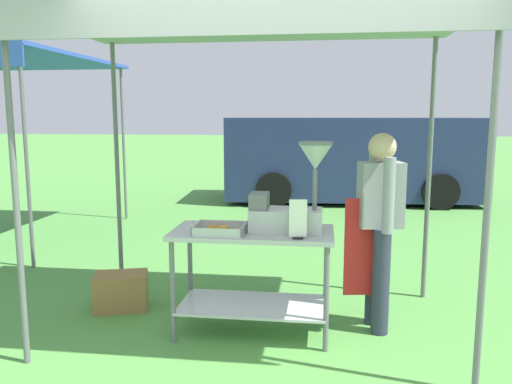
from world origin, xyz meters
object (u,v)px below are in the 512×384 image
(stall_canopy, at_px, (254,29))
(donut_tray, at_px, (220,231))
(donut_fryer, at_px, (292,200))
(supply_crate, at_px, (121,291))
(vendor, at_px, (379,221))
(van_navy, at_px, (350,158))
(menu_sign, at_px, (298,222))
(donut_cart, at_px, (253,259))

(stall_canopy, distance_m, donut_tray, 1.56)
(donut_fryer, bearing_deg, supply_crate, 167.44)
(vendor, relative_size, van_navy, 0.32)
(supply_crate, bearing_deg, menu_sign, -19.52)
(donut_fryer, relative_size, van_navy, 0.14)
(donut_cart, xyz_separation_m, donut_tray, (-0.23, -0.14, 0.26))
(supply_crate, bearing_deg, donut_fryer, -12.56)
(donut_fryer, height_order, van_navy, van_navy)
(supply_crate, relative_size, van_navy, 0.11)
(donut_cart, height_order, donut_fryer, donut_fryer)
(stall_canopy, height_order, van_navy, stall_canopy)
(stall_canopy, relative_size, donut_tray, 8.43)
(vendor, distance_m, van_navy, 6.45)
(donut_tray, bearing_deg, vendor, 16.25)
(donut_fryer, xyz_separation_m, vendor, (0.68, 0.22, -0.20))
(stall_canopy, bearing_deg, menu_sign, -42.15)
(van_navy, bearing_deg, menu_sign, -96.02)
(vendor, relative_size, supply_crate, 3.01)
(stall_canopy, relative_size, menu_sign, 11.08)
(donut_cart, bearing_deg, donut_fryer, -1.35)
(menu_sign, bearing_deg, donut_tray, 171.26)
(donut_fryer, relative_size, vendor, 0.44)
(donut_tray, height_order, donut_fryer, donut_fryer)
(donut_cart, bearing_deg, supply_crate, 164.77)
(stall_canopy, xyz_separation_m, van_navy, (1.09, 6.57, -1.52))
(vendor, bearing_deg, donut_fryer, -161.86)
(donut_fryer, distance_m, vendor, 0.75)
(stall_canopy, height_order, menu_sign, stall_canopy)
(donut_fryer, bearing_deg, van_navy, 83.31)
(stall_canopy, distance_m, supply_crate, 2.57)
(supply_crate, bearing_deg, vendor, -3.19)
(donut_fryer, xyz_separation_m, supply_crate, (-1.57, 0.35, -0.94))
(donut_tray, bearing_deg, donut_fryer, 13.83)
(donut_fryer, distance_m, supply_crate, 1.86)
(stall_canopy, xyz_separation_m, menu_sign, (0.37, -0.33, -1.42))
(stall_canopy, height_order, vendor, stall_canopy)
(stall_canopy, xyz_separation_m, supply_crate, (-1.26, 0.24, -2.23))
(donut_tray, distance_m, van_navy, 6.94)
(donut_cart, relative_size, donut_fryer, 1.81)
(donut_fryer, bearing_deg, donut_cart, 178.65)
(donut_cart, xyz_separation_m, menu_sign, (0.37, -0.23, 0.36))
(donut_fryer, xyz_separation_m, menu_sign, (0.06, -0.23, -0.13))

